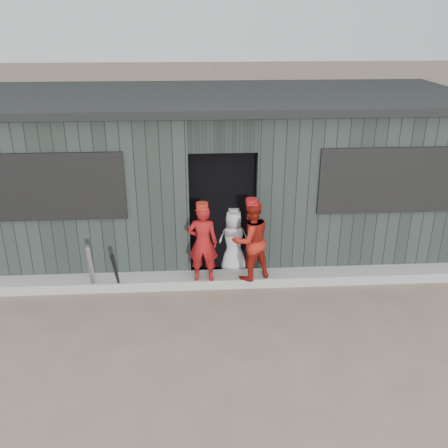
{
  "coord_description": "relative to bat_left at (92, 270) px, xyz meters",
  "views": [
    {
      "loc": [
        -0.41,
        -4.85,
        3.82
      ],
      "look_at": [
        0.0,
        1.8,
        1.0
      ],
      "focal_mm": 40.0,
      "sensor_mm": 36.0,
      "label": 1
    }
  ],
  "objects": [
    {
      "name": "player_red_left",
      "position": [
        1.6,
        0.08,
        0.34
      ],
      "size": [
        0.46,
        0.33,
        1.2
      ],
      "primitive_type": "imported",
      "rotation": [
        0.0,
        0.0,
        3.05
      ],
      "color": "maroon",
      "rests_on": "curb"
    },
    {
      "name": "bat_mid",
      "position": [
        -0.03,
        -0.0,
        0.01
      ],
      "size": [
        0.1,
        0.23,
        0.84
      ],
      "primitive_type": "cone",
      "rotation": [
        0.18,
        0.0,
        0.17
      ],
      "color": "slate",
      "rests_on": "ground"
    },
    {
      "name": "ground",
      "position": [
        1.92,
        -1.62,
        -0.41
      ],
      "size": [
        80.0,
        80.0,
        0.0
      ],
      "primitive_type": "plane",
      "color": "#705D4D",
      "rests_on": "ground"
    },
    {
      "name": "bat_left",
      "position": [
        0.0,
        0.0,
        0.0
      ],
      "size": [
        0.09,
        0.26,
        0.81
      ],
      "primitive_type": "cone",
      "rotation": [
        0.23,
        0.0,
        -0.07
      ],
      "color": "#95949D",
      "rests_on": "ground"
    },
    {
      "name": "bat_right",
      "position": [
        0.34,
        -0.03,
        -0.05
      ],
      "size": [
        0.1,
        0.33,
        0.72
      ],
      "primitive_type": "cone",
      "rotation": [
        0.36,
        0.0,
        -0.11
      ],
      "color": "black",
      "rests_on": "ground"
    },
    {
      "name": "curb",
      "position": [
        1.92,
        0.2,
        -0.33
      ],
      "size": [
        8.0,
        0.36,
        0.15
      ],
      "primitive_type": "cube",
      "color": "#9F9F9A",
      "rests_on": "ground"
    },
    {
      "name": "player_grey_back",
      "position": [
        2.09,
        0.54,
        0.14
      ],
      "size": [
        0.53,
        0.35,
        1.08
      ],
      "primitive_type": "imported",
      "rotation": [
        0.0,
        0.0,
        3.15
      ],
      "color": "silver",
      "rests_on": "ground"
    },
    {
      "name": "player_red_right",
      "position": [
        2.3,
        0.11,
        0.36
      ],
      "size": [
        0.73,
        0.66,
        1.23
      ],
      "primitive_type": "imported",
      "rotation": [
        0.0,
        0.0,
        3.53
      ],
      "color": "#9F1D13",
      "rests_on": "curb"
    },
    {
      "name": "dugout",
      "position": [
        1.92,
        1.88,
        0.88
      ],
      "size": [
        8.3,
        3.3,
        2.62
      ],
      "color": "black",
      "rests_on": "ground"
    }
  ]
}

